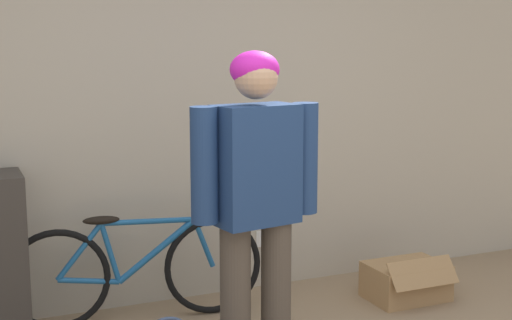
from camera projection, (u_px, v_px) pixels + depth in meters
The scene contains 4 objects.
wall_back at pixel (184, 107), 4.70m from camera, with size 8.00×0.07×2.60m.
person at pixel (256, 190), 3.62m from camera, with size 0.69×0.30×1.68m.
bicycle at pixel (137, 269), 4.40m from camera, with size 1.58×0.46×0.70m.
cardboard_box at pixel (406, 281), 4.83m from camera, with size 0.52×0.43×0.32m.
Camera 1 is at (-1.44, -2.15, 1.73)m, focal length 50.00 mm.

